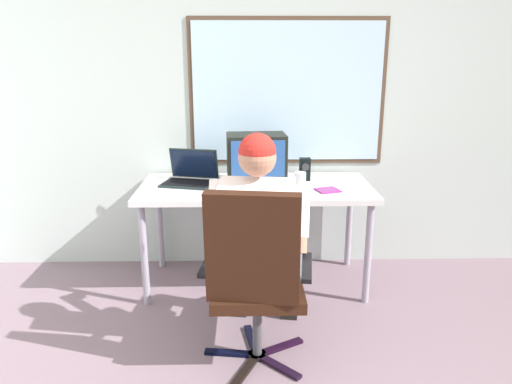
{
  "coord_description": "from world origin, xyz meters",
  "views": [
    {
      "loc": [
        -0.14,
        -1.28,
        1.6
      ],
      "look_at": [
        -0.07,
        1.46,
        0.81
      ],
      "focal_mm": 33.9,
      "sensor_mm": 36.0,
      "label": 1
    }
  ],
  "objects_px": {
    "laptop": "(191,174)",
    "office_chair": "(255,273)",
    "person_seated": "(260,238)",
    "wine_glass": "(300,179)",
    "cd_case": "(328,190)",
    "desk": "(256,194)",
    "crt_monitor": "(256,156)",
    "desk_speaker": "(305,169)"
  },
  "relations": [
    {
      "from": "person_seated",
      "to": "desk_speaker",
      "type": "bearing_deg",
      "value": 68.38
    },
    {
      "from": "person_seated",
      "to": "desk_speaker",
      "type": "xyz_separation_m",
      "value": [
        0.35,
        0.87,
        0.17
      ]
    },
    {
      "from": "desk",
      "to": "office_chair",
      "type": "relative_size",
      "value": 1.58
    },
    {
      "from": "desk",
      "to": "wine_glass",
      "type": "height_order",
      "value": "wine_glass"
    },
    {
      "from": "desk",
      "to": "wine_glass",
      "type": "xyz_separation_m",
      "value": [
        0.29,
        -0.15,
        0.15
      ]
    },
    {
      "from": "person_seated",
      "to": "wine_glass",
      "type": "relative_size",
      "value": 9.67
    },
    {
      "from": "office_chair",
      "to": "wine_glass",
      "type": "height_order",
      "value": "office_chair"
    },
    {
      "from": "person_seated",
      "to": "desk_speaker",
      "type": "relative_size",
      "value": 7.73
    },
    {
      "from": "cd_case",
      "to": "desk",
      "type": "bearing_deg",
      "value": 162.32
    },
    {
      "from": "wine_glass",
      "to": "cd_case",
      "type": "xyz_separation_m",
      "value": [
        0.18,
        -0.0,
        -0.08
      ]
    },
    {
      "from": "office_chair",
      "to": "person_seated",
      "type": "xyz_separation_m",
      "value": [
        0.03,
        0.25,
        0.08
      ]
    },
    {
      "from": "laptop",
      "to": "office_chair",
      "type": "bearing_deg",
      "value": -68.42
    },
    {
      "from": "person_seated",
      "to": "cd_case",
      "type": "distance_m",
      "value": 0.76
    },
    {
      "from": "desk",
      "to": "laptop",
      "type": "xyz_separation_m",
      "value": [
        -0.45,
        0.08,
        0.12
      ]
    },
    {
      "from": "laptop",
      "to": "cd_case",
      "type": "relative_size",
      "value": 2.31
    },
    {
      "from": "laptop",
      "to": "wine_glass",
      "type": "height_order",
      "value": "laptop"
    },
    {
      "from": "wine_glass",
      "to": "cd_case",
      "type": "bearing_deg",
      "value": -0.19
    },
    {
      "from": "desk_speaker",
      "to": "crt_monitor",
      "type": "bearing_deg",
      "value": -158.79
    },
    {
      "from": "office_chair",
      "to": "laptop",
      "type": "relative_size",
      "value": 2.5
    },
    {
      "from": "laptop",
      "to": "wine_glass",
      "type": "relative_size",
      "value": 3.15
    },
    {
      "from": "wine_glass",
      "to": "person_seated",
      "type": "bearing_deg",
      "value": -115.53
    },
    {
      "from": "desk",
      "to": "person_seated",
      "type": "relative_size",
      "value": 1.28
    },
    {
      "from": "office_chair",
      "to": "person_seated",
      "type": "height_order",
      "value": "person_seated"
    },
    {
      "from": "person_seated",
      "to": "cd_case",
      "type": "height_order",
      "value": "person_seated"
    },
    {
      "from": "wine_glass",
      "to": "desk",
      "type": "bearing_deg",
      "value": 152.53
    },
    {
      "from": "wine_glass",
      "to": "office_chair",
      "type": "bearing_deg",
      "value": -110.27
    },
    {
      "from": "desk",
      "to": "laptop",
      "type": "relative_size",
      "value": 3.94
    },
    {
      "from": "crt_monitor",
      "to": "laptop",
      "type": "relative_size",
      "value": 1.02
    },
    {
      "from": "desk",
      "to": "crt_monitor",
      "type": "xyz_separation_m",
      "value": [
        0.0,
        -0.0,
        0.27
      ]
    },
    {
      "from": "office_chair",
      "to": "person_seated",
      "type": "relative_size",
      "value": 0.81
    },
    {
      "from": "office_chair",
      "to": "laptop",
      "type": "distance_m",
      "value": 1.18
    },
    {
      "from": "crt_monitor",
      "to": "desk_speaker",
      "type": "relative_size",
      "value": 2.56
    },
    {
      "from": "office_chair",
      "to": "crt_monitor",
      "type": "bearing_deg",
      "value": 88.34
    },
    {
      "from": "crt_monitor",
      "to": "cd_case",
      "type": "xyz_separation_m",
      "value": [
        0.47,
        -0.15,
        -0.2
      ]
    },
    {
      "from": "desk",
      "to": "desk_speaker",
      "type": "xyz_separation_m",
      "value": [
        0.35,
        0.13,
        0.14
      ]
    },
    {
      "from": "desk",
      "to": "office_chair",
      "type": "xyz_separation_m",
      "value": [
        -0.02,
        -1.0,
        -0.12
      ]
    },
    {
      "from": "office_chair",
      "to": "crt_monitor",
      "type": "distance_m",
      "value": 1.06
    },
    {
      "from": "person_seated",
      "to": "crt_monitor",
      "type": "height_order",
      "value": "person_seated"
    },
    {
      "from": "person_seated",
      "to": "wine_glass",
      "type": "xyz_separation_m",
      "value": [
        0.28,
        0.59,
        0.18
      ]
    },
    {
      "from": "person_seated",
      "to": "laptop",
      "type": "xyz_separation_m",
      "value": [
        -0.45,
        0.82,
        0.15
      ]
    },
    {
      "from": "desk",
      "to": "office_chair",
      "type": "height_order",
      "value": "office_chair"
    },
    {
      "from": "laptop",
      "to": "crt_monitor",
      "type": "bearing_deg",
      "value": -10.34
    }
  ]
}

